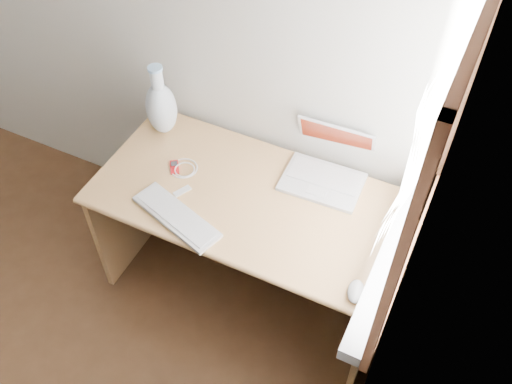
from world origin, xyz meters
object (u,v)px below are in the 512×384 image
at_px(desk, 256,213).
at_px(laptop, 327,168).
at_px(external_keyboard, 177,216).
at_px(vase, 161,106).

bearing_deg(desk, laptop, 33.94).
distance_m(desk, external_keyboard, 0.44).
bearing_deg(desk, vase, 167.45).
xyz_separation_m(external_keyboard, vase, (-0.33, 0.44, 0.14)).
distance_m(desk, laptop, 0.41).
bearing_deg(external_keyboard, desk, 73.64).
height_order(desk, laptop, laptop).
relative_size(external_keyboard, vase, 1.20).
bearing_deg(external_keyboard, laptop, 63.65).
bearing_deg(vase, external_keyboard, -52.98).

